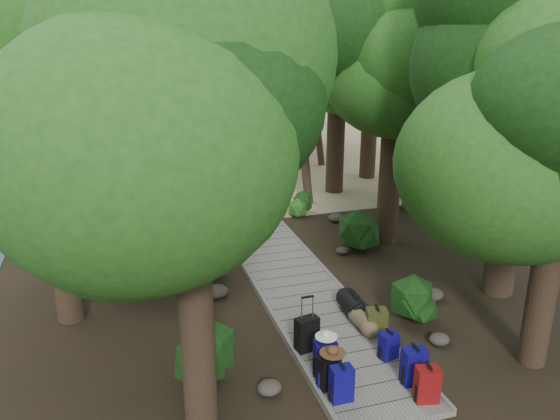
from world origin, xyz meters
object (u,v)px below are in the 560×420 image
object	(u,v)px
backpack_right_c	(389,344)
sun_lounger	(279,171)
backpack_right_b	(414,364)
duffel_right_black	(353,305)
kayak	(121,180)
backpack_right_d	(376,321)
duffel_right_khaki	(364,320)
lone_suitcase_on_sand	(235,186)
backpack_left_b	(329,370)
suitcase_on_boardwalk	(307,334)
backpack_left_a	(341,382)
backpack_left_c	(325,356)
backpack_right_a	(427,383)

from	to	relation	value
backpack_right_c	sun_lounger	size ratio (longest dim) A/B	0.29
backpack_right_b	duffel_right_black	distance (m)	2.45
backpack_right_c	kayak	bearing A→B (deg)	96.05
backpack_right_d	duffel_right_khaki	size ratio (longest dim) A/B	1.03
lone_suitcase_on_sand	backpack_right_c	bearing A→B (deg)	-94.06
backpack_left_b	backpack_right_b	size ratio (longest dim) A/B	0.90
backpack_left_b	duffel_right_khaki	distance (m)	2.08
backpack_right_b	suitcase_on_boardwalk	distance (m)	2.06
backpack_right_c	suitcase_on_boardwalk	bearing A→B (deg)	141.74
backpack_left_a	sun_lounger	world-z (taller)	backpack_left_a
backpack_right_c	duffel_right_khaki	world-z (taller)	backpack_right_c
backpack_left_c	sun_lounger	xyz separation A→B (m)	(3.16, 13.03, -0.14)
backpack_left_b	kayak	bearing A→B (deg)	92.68
backpack_left_c	backpack_right_c	size ratio (longest dim) A/B	1.26
backpack_left_c	suitcase_on_boardwalk	xyz separation A→B (m)	(-0.06, 0.79, -0.02)
backpack_left_a	backpack_left_b	bearing A→B (deg)	101.28
backpack_right_a	suitcase_on_boardwalk	size ratio (longest dim) A/B	1.00
backpack_left_b	sun_lounger	world-z (taller)	backpack_left_b
backpack_right_a	sun_lounger	distance (m)	14.34
backpack_right_d	lone_suitcase_on_sand	size ratio (longest dim) A/B	0.84
duffel_right_khaki	sun_lounger	xyz separation A→B (m)	(1.85, 11.87, 0.02)
backpack_left_c	backpack_right_b	world-z (taller)	backpack_right_b
lone_suitcase_on_sand	kayak	bearing A→B (deg)	137.53
backpack_right_b	lone_suitcase_on_sand	distance (m)	11.95
backpack_right_b	suitcase_on_boardwalk	bearing A→B (deg)	136.78
backpack_left_b	backpack_right_c	distance (m)	1.47
backpack_left_b	backpack_right_d	xyz separation A→B (m)	(1.53, 1.27, -0.02)
backpack_right_d	duffel_right_khaki	xyz separation A→B (m)	(-0.14, 0.26, -0.11)
backpack_right_a	backpack_left_c	bearing A→B (deg)	150.68
backpack_right_b	backpack_right_c	bearing A→B (deg)	97.33
suitcase_on_boardwalk	lone_suitcase_on_sand	xyz separation A→B (m)	(0.98, 10.45, -0.07)
backpack_right_b	duffel_right_black	bearing A→B (deg)	93.79
backpack_left_a	duffel_right_khaki	xyz separation A→B (m)	(1.33, 1.91, -0.14)
backpack_left_a	suitcase_on_boardwalk	bearing A→B (deg)	92.34
backpack_left_b	backpack_right_d	world-z (taller)	backpack_left_b
suitcase_on_boardwalk	backpack_right_d	bearing A→B (deg)	-8.11
backpack_left_c	backpack_left_a	bearing A→B (deg)	-84.03
backpack_left_b	duffel_right_khaki	bearing A→B (deg)	38.92
backpack_right_b	lone_suitcase_on_sand	world-z (taller)	backpack_right_b
backpack_left_b	sun_lounger	bearing A→B (deg)	67.54
backpack_left_b	backpack_right_a	world-z (taller)	backpack_right_a
backpack_left_a	kayak	size ratio (longest dim) A/B	0.19
backpack_right_a	duffel_right_black	bearing A→B (deg)	102.22
kayak	backpack_left_c	bearing A→B (deg)	-95.93
backpack_right_d	duffel_right_khaki	bearing A→B (deg)	131.79
duffel_right_black	backpack_right_a	bearing A→B (deg)	-89.07
backpack_left_b	sun_lounger	size ratio (longest dim) A/B	0.33
backpack_left_c	duffel_right_khaki	bearing A→B (deg)	48.64
backpack_right_a	suitcase_on_boardwalk	distance (m)	2.41
backpack_right_a	duffel_right_khaki	world-z (taller)	backpack_right_a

